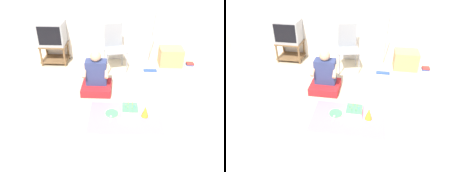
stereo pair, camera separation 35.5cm
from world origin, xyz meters
TOP-DOWN VIEW (x-y plane):
  - ground_plane at (0.00, 0.00)m, footprint 16.00×16.00m
  - wall_back at (0.00, 2.29)m, footprint 6.40×0.06m
  - tv_stand at (-1.55, 2.04)m, footprint 0.58×0.45m
  - tv at (-1.55, 2.04)m, footprint 0.54×0.44m
  - folding_chair at (-0.20, 1.83)m, footprint 0.53×0.52m
  - cardboard_box_stack at (1.05, 2.04)m, footprint 0.50×0.39m
  - dust_mop at (0.58, 1.84)m, footprint 0.28×0.55m
  - book_pile at (1.48, 1.95)m, footprint 0.19×0.14m
  - person_seated at (-0.49, 0.93)m, footprint 0.53×0.49m
  - party_cloth at (0.03, 0.17)m, footprint 1.16×0.76m
  - birthday_cake at (0.11, 0.31)m, footprint 0.26×0.26m
  - party_hat_blue at (0.34, 0.21)m, footprint 0.12×0.12m
  - paper_plate at (-0.18, 0.25)m, footprint 0.22×0.22m
  - plastic_spoon_near at (-0.20, 0.16)m, footprint 0.04×0.15m
  - plastic_spoon_far at (-0.08, 0.13)m, footprint 0.05×0.14m

SIDE VIEW (x-z plane):
  - ground_plane at x=0.00m, z-range 0.00..0.00m
  - party_cloth at x=0.03m, z-range 0.00..0.01m
  - paper_plate at x=-0.18m, z-range 0.01..0.02m
  - plastic_spoon_near at x=-0.20m, z-range 0.01..0.02m
  - plastic_spoon_far at x=-0.08m, z-range 0.01..0.02m
  - book_pile at x=1.48m, z-range 0.00..0.08m
  - birthday_cake at x=0.11m, z-range -0.02..0.13m
  - party_hat_blue at x=0.34m, z-range 0.01..0.20m
  - cardboard_box_stack at x=1.05m, z-range 0.00..0.39m
  - tv_stand at x=-1.55m, z-range 0.04..0.48m
  - person_seated at x=-0.49m, z-range -0.16..0.70m
  - dust_mop at x=0.58m, z-range -0.25..1.00m
  - folding_chair at x=-0.20m, z-range 0.07..1.02m
  - tv at x=-1.55m, z-range 0.44..0.93m
  - wall_back at x=0.00m, z-range 0.00..2.55m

